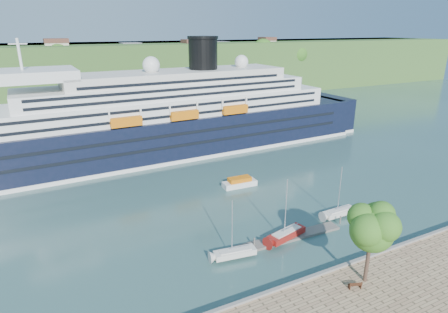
% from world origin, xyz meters
% --- Properties ---
extents(ground, '(400.00, 400.00, 0.00)m').
position_xyz_m(ground, '(0.00, 0.00, 0.00)').
color(ground, '#2C4F4C').
rests_on(ground, ground).
extents(far_hillside, '(400.00, 50.00, 24.00)m').
position_xyz_m(far_hillside, '(0.00, 145.00, 12.00)').
color(far_hillside, '#355E25').
rests_on(far_hillside, ground).
extents(quay_coping, '(220.00, 0.50, 0.30)m').
position_xyz_m(quay_coping, '(0.00, -0.20, 1.15)').
color(quay_coping, slate).
rests_on(quay_coping, promenade).
extents(cruise_ship, '(127.99, 22.26, 28.63)m').
position_xyz_m(cruise_ship, '(-4.96, 57.53, 14.32)').
color(cruise_ship, black).
rests_on(cruise_ship, ground).
extents(park_bench, '(1.79, 1.19, 1.06)m').
position_xyz_m(park_bench, '(0.49, -4.05, 1.53)').
color(park_bench, '#402212').
rests_on(park_bench, promenade).
extents(promenade_tree, '(6.84, 6.84, 11.34)m').
position_xyz_m(promenade_tree, '(2.68, -3.55, 6.67)').
color(promenade_tree, '#2E6B1C').
rests_on(promenade_tree, promenade).
extents(floating_pontoon, '(17.92, 2.88, 0.40)m').
position_xyz_m(floating_pontoon, '(1.10, 9.90, 0.20)').
color(floating_pontoon, slate).
rests_on(floating_pontoon, ground).
extents(sailboat_white_near, '(6.73, 2.69, 8.45)m').
position_xyz_m(sailboat_white_near, '(-8.61, 9.08, 4.23)').
color(sailboat_white_near, silver).
rests_on(sailboat_white_near, ground).
extents(sailboat_red, '(7.66, 3.71, 9.54)m').
position_xyz_m(sailboat_red, '(0.58, 9.77, 4.77)').
color(sailboat_red, maroon).
rests_on(sailboat_red, ground).
extents(sailboat_white_far, '(6.78, 2.04, 8.70)m').
position_xyz_m(sailboat_white_far, '(12.88, 11.75, 4.35)').
color(sailboat_white_far, silver).
rests_on(sailboat_white_far, ground).
extents(tender_launch, '(7.13, 2.74, 1.94)m').
position_xyz_m(tender_launch, '(4.10, 30.67, 0.97)').
color(tender_launch, orange).
rests_on(tender_launch, ground).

